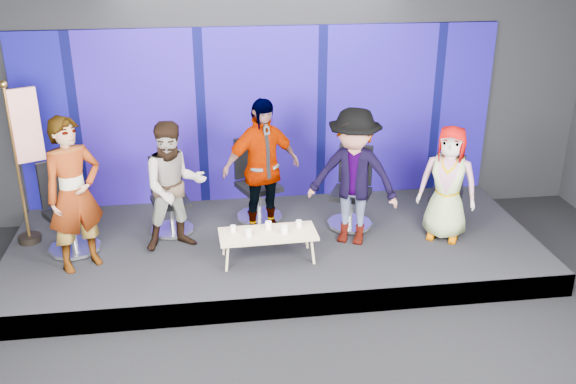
% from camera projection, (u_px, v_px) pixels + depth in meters
% --- Properties ---
extents(ground, '(10.00, 10.00, 0.00)m').
position_uv_depth(ground, '(303.00, 374.00, 6.51)').
color(ground, black).
rests_on(ground, ground).
extents(room_walls, '(10.02, 8.02, 3.51)m').
position_uv_depth(room_walls, '(306.00, 147.00, 5.57)').
color(room_walls, black).
rests_on(room_walls, ground).
extents(riser, '(7.00, 3.00, 0.30)m').
position_uv_depth(riser, '(274.00, 247.00, 8.74)').
color(riser, black).
rests_on(riser, ground).
extents(backdrop, '(7.00, 0.08, 2.60)m').
position_uv_depth(backdrop, '(262.00, 116.00, 9.50)').
color(backdrop, '#080862').
rests_on(backdrop, riser).
extents(chair_a, '(0.92, 0.92, 1.18)m').
position_uv_depth(chair_a, '(70.00, 222.00, 8.23)').
color(chair_a, silver).
rests_on(chair_a, riser).
extents(panelist_a, '(0.84, 0.77, 1.92)m').
position_uv_depth(panelist_a, '(74.00, 194.00, 7.60)').
color(panelist_a, black).
rests_on(panelist_a, riser).
extents(chair_b, '(0.71, 0.71, 1.05)m').
position_uv_depth(chair_b, '(170.00, 207.00, 8.76)').
color(chair_b, silver).
rests_on(chair_b, riser).
extents(panelist_b, '(0.95, 0.81, 1.70)m').
position_uv_depth(panelist_b, '(174.00, 186.00, 8.12)').
color(panelist_b, black).
rests_on(panelist_b, riser).
extents(chair_c, '(0.85, 0.85, 1.17)m').
position_uv_depth(chair_c, '(257.00, 193.00, 9.13)').
color(chair_c, silver).
rests_on(chair_c, riser).
extents(panelist_c, '(1.20, 0.83, 1.89)m').
position_uv_depth(panelist_c, '(261.00, 168.00, 8.45)').
color(panelist_c, black).
rests_on(panelist_c, riser).
extents(chair_d, '(0.85, 0.85, 1.13)m').
position_uv_depth(chair_d, '(351.00, 200.00, 8.92)').
color(chair_d, silver).
rests_on(chair_d, riser).
extents(panelist_d, '(1.36, 1.12, 1.83)m').
position_uv_depth(panelist_d, '(353.00, 177.00, 8.24)').
color(panelist_d, black).
rests_on(panelist_d, riser).
extents(chair_e, '(0.73, 0.73, 0.96)m').
position_uv_depth(chair_e, '(446.00, 201.00, 9.04)').
color(chair_e, silver).
rests_on(chair_e, riser).
extents(panelist_e, '(0.91, 0.80, 1.56)m').
position_uv_depth(panelist_e, '(448.00, 183.00, 8.42)').
color(panelist_e, black).
rests_on(panelist_e, riser).
extents(coffee_table, '(1.23, 0.55, 0.37)m').
position_uv_depth(coffee_table, '(268.00, 235.00, 7.99)').
color(coffee_table, tan).
rests_on(coffee_table, riser).
extents(mug_a, '(0.07, 0.07, 0.08)m').
position_uv_depth(mug_a, '(233.00, 229.00, 7.99)').
color(mug_a, white).
rests_on(mug_a, coffee_table).
extents(mug_b, '(0.08, 0.08, 0.09)m').
position_uv_depth(mug_b, '(249.00, 233.00, 7.87)').
color(mug_b, white).
rests_on(mug_b, coffee_table).
extents(mug_c, '(0.08, 0.08, 0.10)m').
position_uv_depth(mug_c, '(268.00, 225.00, 8.07)').
color(mug_c, white).
rests_on(mug_c, coffee_table).
extents(mug_d, '(0.09, 0.09, 0.10)m').
position_uv_depth(mug_d, '(285.00, 230.00, 7.94)').
color(mug_d, white).
rests_on(mug_d, coffee_table).
extents(mug_e, '(0.08, 0.08, 0.09)m').
position_uv_depth(mug_e, '(299.00, 224.00, 8.11)').
color(mug_e, white).
rests_on(mug_e, coffee_table).
extents(flag_stand, '(0.48, 0.30, 2.18)m').
position_uv_depth(flag_stand, '(25.00, 159.00, 8.18)').
color(flag_stand, black).
rests_on(flag_stand, riser).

